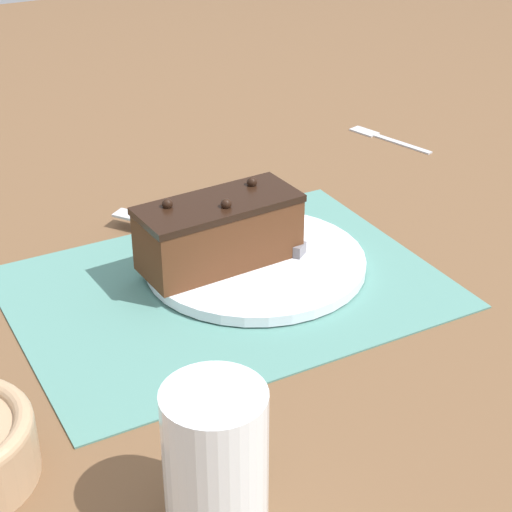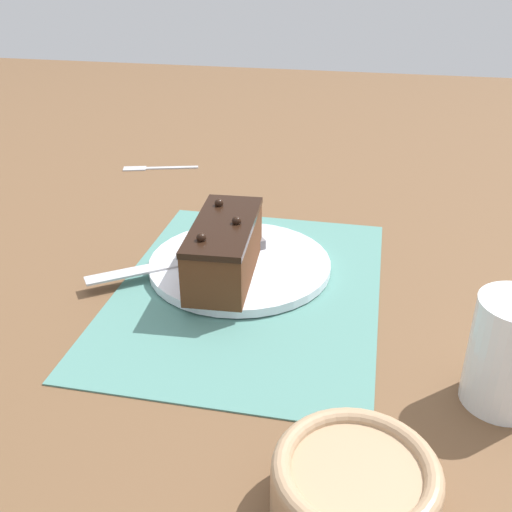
% 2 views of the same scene
% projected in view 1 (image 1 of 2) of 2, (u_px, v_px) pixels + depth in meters
% --- Properties ---
extents(ground_plane, '(3.00, 3.00, 0.00)m').
position_uv_depth(ground_plane, '(227.00, 289.00, 0.95)').
color(ground_plane, brown).
extents(placemat_woven, '(0.46, 0.34, 0.00)m').
position_uv_depth(placemat_woven, '(227.00, 287.00, 0.94)').
color(placemat_woven, slate).
rests_on(placemat_woven, ground_plane).
extents(cake_plate, '(0.25, 0.25, 0.01)m').
position_uv_depth(cake_plate, '(256.00, 262.00, 0.98)').
color(cake_plate, white).
rests_on(cake_plate, placemat_woven).
extents(chocolate_cake, '(0.19, 0.09, 0.08)m').
position_uv_depth(chocolate_cake, '(219.00, 232.00, 0.95)').
color(chocolate_cake, '#512D19').
rests_on(chocolate_cake, cake_plate).
extents(serving_knife, '(0.17, 0.22, 0.01)m').
position_uv_depth(serving_knife, '(238.00, 237.00, 1.01)').
color(serving_knife, slate).
rests_on(serving_knife, cake_plate).
extents(drinking_glass, '(0.08, 0.08, 0.12)m').
position_uv_depth(drinking_glass, '(215.00, 457.00, 0.63)').
color(drinking_glass, white).
rests_on(drinking_glass, ground_plane).
extents(dessert_fork, '(0.06, 0.15, 0.01)m').
position_uv_depth(dessert_fork, '(384.00, 137.00, 1.34)').
color(dessert_fork, '#B7BABF').
rests_on(dessert_fork, ground_plane).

